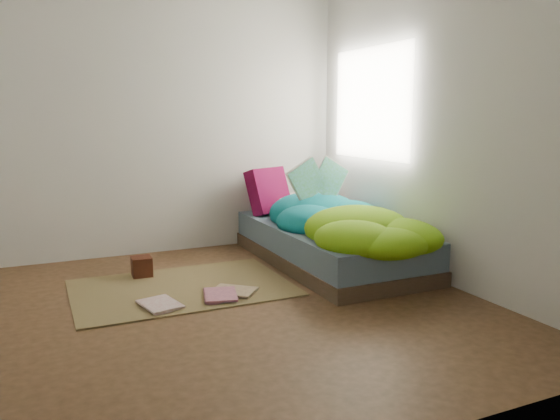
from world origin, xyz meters
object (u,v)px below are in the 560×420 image
(open_book, at_px, (319,168))
(wooden_box, at_px, (142,266))
(bed, at_px, (329,244))
(pillow_magenta, at_px, (269,191))
(floor_book_b, at_px, (204,296))
(floor_book_a, at_px, (144,308))

(open_book, height_order, wooden_box, open_book)
(bed, distance_m, wooden_box, 1.61)
(pillow_magenta, height_order, open_book, open_book)
(pillow_magenta, height_order, wooden_box, pillow_magenta)
(bed, bearing_deg, pillow_magenta, 107.48)
(wooden_box, bearing_deg, floor_book_b, -67.99)
(open_book, distance_m, floor_book_b, 1.63)
(bed, relative_size, pillow_magenta, 4.53)
(bed, relative_size, floor_book_b, 6.47)
(bed, xyz_separation_m, wooden_box, (-1.59, 0.25, -0.08))
(bed, height_order, pillow_magenta, pillow_magenta)
(wooden_box, height_order, floor_book_b, wooden_box)
(bed, relative_size, wooden_box, 12.85)
(bed, xyz_separation_m, floor_book_b, (-1.29, -0.49, -0.14))
(open_book, height_order, floor_book_a, open_book)
(pillow_magenta, relative_size, wooden_box, 2.83)
(open_book, bearing_deg, bed, -81.25)
(floor_book_a, height_order, floor_book_b, floor_book_b)
(open_book, distance_m, floor_book_a, 2.00)
(wooden_box, bearing_deg, open_book, -3.92)
(wooden_box, height_order, floor_book_a, wooden_box)
(bed, distance_m, pillow_magenta, 0.91)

